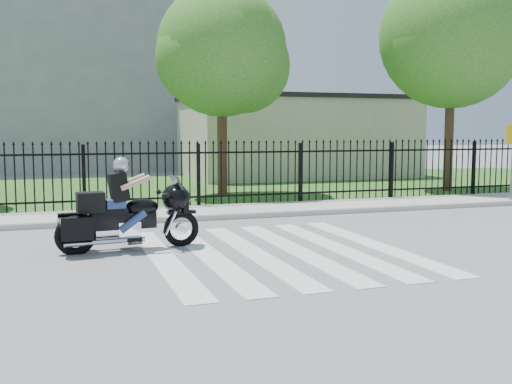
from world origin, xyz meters
name	(u,v)px	position (x,y,z in m)	size (l,w,h in m)	color
ground	(275,252)	(0.00, 0.00, 0.00)	(120.00, 120.00, 0.00)	slate
crosswalk	(275,252)	(0.00, 0.00, 0.01)	(5.00, 5.50, 0.01)	silver
sidewalk	(208,212)	(0.00, 5.00, 0.06)	(40.00, 2.00, 0.12)	#ADAAA3
curb	(218,217)	(0.00, 4.00, 0.06)	(40.00, 0.12, 0.12)	#ADAAA3
grass_strip	(162,189)	(0.00, 12.00, 0.01)	(40.00, 12.00, 0.02)	#28551D
iron_fence	(198,177)	(0.00, 6.00, 0.90)	(26.00, 0.04, 1.80)	black
tree_mid	(222,52)	(1.50, 9.00, 4.67)	(4.20, 4.20, 6.78)	#382316
tree_right	(452,36)	(9.50, 8.00, 5.39)	(5.00, 5.00, 7.90)	#382316
building_low	(296,139)	(7.00, 16.00, 1.75)	(10.00, 6.00, 3.50)	beige
building_low_roof	(297,98)	(7.00, 16.00, 3.60)	(10.20, 6.20, 0.20)	black
building_tall	(64,61)	(-3.00, 26.00, 6.00)	(15.00, 10.00, 12.00)	#96999E
motorcycle_rider	(125,211)	(-2.52, 1.02, 0.71)	(2.62, 0.90, 1.73)	black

